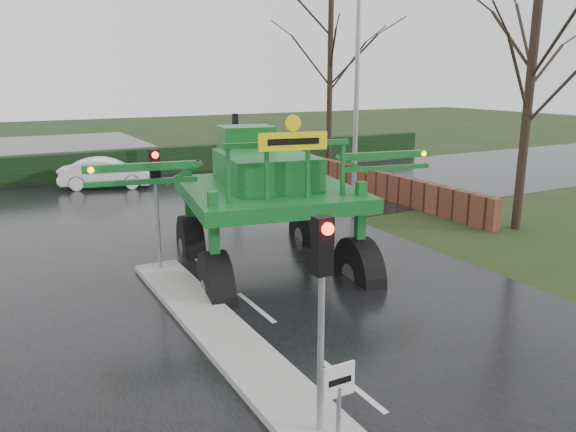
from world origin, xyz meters
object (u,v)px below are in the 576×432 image
keep_left_sign (339,393)px  traffic_signal_far (235,132)px  traffic_signal_near (322,280)px  street_light_right (351,62)px  crop_sprayer (211,190)px  traffic_signal_mid (156,183)px  white_sedan (108,188)px

keep_left_sign → traffic_signal_far: traffic_signal_far is taller
traffic_signal_near → traffic_signal_far: bearing=69.6°
street_light_right → crop_sprayer: street_light_right is taller
traffic_signal_far → crop_sprayer: bearing=64.3°
traffic_signal_far → crop_sprayer: 16.03m
traffic_signal_near → traffic_signal_far: same height
traffic_signal_mid → white_sedan: bearing=84.7°
white_sedan → street_light_right: bearing=-119.1°
traffic_signal_near → crop_sprayer: 6.63m
traffic_signal_near → white_sedan: bearing=86.7°
crop_sprayer → white_sedan: size_ratio=2.24×
street_light_right → crop_sprayer: 11.28m
crop_sprayer → traffic_signal_near: bearing=-87.3°
white_sedan → keep_left_sign: bearing=-164.4°
traffic_signal_near → crop_sprayer: bearing=82.7°
traffic_signal_far → traffic_signal_near: bearing=69.6°
crop_sprayer → white_sedan: bearing=98.5°
keep_left_sign → white_sedan: keep_left_sign is taller
crop_sprayer → traffic_signal_mid: bearing=123.8°
keep_left_sign → traffic_signal_near: size_ratio=0.38×
traffic_signal_mid → white_sedan: 13.91m
traffic_signal_near → traffic_signal_far: size_ratio=1.00×
traffic_signal_near → white_sedan: traffic_signal_near is taller
street_light_right → crop_sprayer: bearing=-143.4°
traffic_signal_far → white_sedan: traffic_signal_far is taller
traffic_signal_mid → white_sedan: traffic_signal_mid is taller
traffic_signal_mid → white_sedan: (1.27, 13.61, -2.59)m
white_sedan → traffic_signal_mid: bearing=-166.5°
keep_left_sign → traffic_signal_far: size_ratio=0.38×
traffic_signal_far → street_light_right: street_light_right is taller
traffic_signal_far → street_light_right: size_ratio=0.35×
traffic_signal_near → white_sedan: 22.30m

